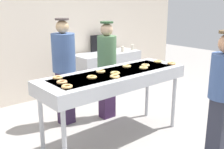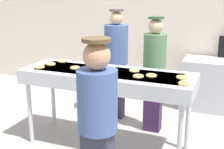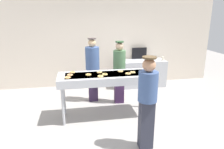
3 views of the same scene
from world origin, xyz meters
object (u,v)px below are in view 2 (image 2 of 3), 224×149
object	(u,v)px
glazed_donut_0	(75,68)
glazed_donut_11	(151,76)
fryer_conveyor	(107,79)
worker_assistant	(154,69)
glazed_donut_8	(51,64)
glazed_donut_9	(40,67)
glazed_donut_3	(134,71)
customer_waiting	(98,126)
glazed_donut_4	(86,73)
glazed_donut_5	(138,76)
glazed_donut_7	(62,61)
worker_baker	(116,57)
glazed_donut_10	(184,83)
glazed_donut_6	(99,71)
glazed_donut_1	(182,77)
glazed_donut_2	(99,67)

from	to	relation	value
glazed_donut_0	glazed_donut_11	distance (m)	1.00
fryer_conveyor	worker_assistant	distance (m)	0.82
glazed_donut_8	glazed_donut_9	world-z (taller)	same
glazed_donut_3	customer_waiting	size ratio (longest dim) A/B	0.08
glazed_donut_3	fryer_conveyor	bearing A→B (deg)	-162.07
glazed_donut_4	glazed_donut_9	bearing A→B (deg)	177.72
glazed_donut_5	glazed_donut_7	size ratio (longest dim) A/B	1.00
worker_baker	glazed_donut_10	bearing A→B (deg)	144.68
glazed_donut_9	glazed_donut_11	xyz separation A→B (m)	(1.44, 0.14, 0.00)
glazed_donut_4	glazed_donut_11	bearing A→B (deg)	12.82
glazed_donut_10	customer_waiting	xyz separation A→B (m)	(-0.51, -1.11, -0.10)
glazed_donut_8	worker_baker	bearing A→B (deg)	58.39
glazed_donut_6	glazed_donut_10	xyz separation A→B (m)	(1.05, -0.12, 0.00)
glazed_donut_1	worker_baker	distance (m)	1.48
fryer_conveyor	glazed_donut_6	size ratio (longest dim) A/B	16.96
glazed_donut_3	glazed_donut_9	distance (m)	1.22
glazed_donut_7	glazed_donut_11	size ratio (longest dim) A/B	1.00
glazed_donut_6	glazed_donut_8	xyz separation A→B (m)	(-0.75, 0.09, 0.00)
glazed_donut_10	glazed_donut_3	bearing A→B (deg)	154.95
glazed_donut_6	glazed_donut_3	bearing A→B (deg)	25.81
glazed_donut_6	glazed_donut_4	bearing A→B (deg)	-132.34
glazed_donut_4	glazed_donut_6	bearing A→B (deg)	47.66
glazed_donut_4	worker_baker	size ratio (longest dim) A/B	0.07
glazed_donut_0	glazed_donut_9	bearing A→B (deg)	-163.15
glazed_donut_11	glazed_donut_6	bearing A→B (deg)	-175.53
worker_assistant	customer_waiting	distance (m)	2.01
glazed_donut_9	worker_baker	xyz separation A→B (m)	(0.62, 1.12, -0.04)
fryer_conveyor	glazed_donut_10	distance (m)	1.01
glazed_donut_5	glazed_donut_10	size ratio (longest dim) A/B	1.00
glazed_donut_4	glazed_donut_5	xyz separation A→B (m)	(0.62, 0.09, 0.00)
fryer_conveyor	glazed_donut_4	xyz separation A→B (m)	(-0.18, -0.21, 0.11)
glazed_donut_0	glazed_donut_7	distance (m)	0.43
glazed_donut_10	glazed_donut_2	bearing A→B (deg)	164.70
glazed_donut_3	glazed_donut_9	size ratio (longest dim) A/B	1.00
glazed_donut_8	fryer_conveyor	bearing A→B (deg)	-0.68
glazed_donut_0	glazed_donut_2	bearing A→B (deg)	30.80
glazed_donut_11	customer_waiting	size ratio (longest dim) A/B	0.08
fryer_conveyor	glazed_donut_2	world-z (taller)	glazed_donut_2
glazed_donut_1	glazed_donut_0	bearing A→B (deg)	-177.20
glazed_donut_6	worker_baker	bearing A→B (deg)	99.62
fryer_conveyor	glazed_donut_7	world-z (taller)	glazed_donut_7
glazed_donut_0	glazed_donut_6	bearing A→B (deg)	-6.28
glazed_donut_6	glazed_donut_8	distance (m)	0.76
glazed_donut_2	glazed_donut_6	world-z (taller)	same
glazed_donut_9	worker_assistant	world-z (taller)	worker_assistant
fryer_conveyor	glazed_donut_10	world-z (taller)	glazed_donut_10
glazed_donut_2	worker_baker	xyz separation A→B (m)	(-0.08, 0.83, -0.04)
glazed_donut_6	glazed_donut_8	world-z (taller)	same
glazed_donut_4	glazed_donut_10	xyz separation A→B (m)	(1.16, 0.00, 0.00)
fryer_conveyor	glazed_donut_9	distance (m)	0.89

